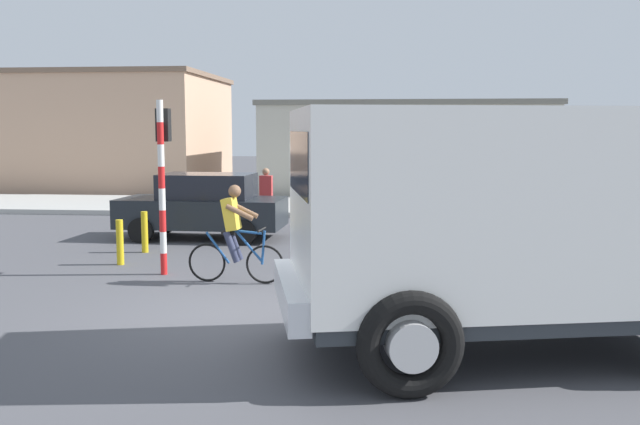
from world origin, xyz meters
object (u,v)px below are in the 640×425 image
Objects in this scene: bollard_far at (145,232)px; car_red_near at (204,206)px; car_white_mid at (601,199)px; truck_foreground at (516,215)px; cyclist at (235,234)px; traffic_light_pole at (163,163)px; bollard_near at (120,242)px; pedestrian_near_kerb at (266,196)px.

car_red_near is at bearing 69.45° from bollard_far.
truck_foreground is at bearing -110.94° from car_white_mid.
truck_foreground is at bearing -39.52° from cyclist.
cyclist is 0.54× the size of traffic_light_pole.
bollard_far is at bearing 137.60° from truck_foreground.
traffic_light_pole is 11.98m from car_white_mid.
car_white_mid reaches higher than bollard_near.
car_white_mid is (4.15, 10.85, -0.85)m from truck_foreground.
traffic_light_pole is at bearing -84.63° from car_red_near.
bollard_near is at bearing 144.74° from truck_foreground.
bollard_near is at bearing -108.47° from pedestrian_near_kerb.
traffic_light_pole is at bearing 157.05° from cyclist.
cyclist is at bearing -84.23° from pedestrian_near_kerb.
traffic_light_pole reaches higher than truck_foreground.
pedestrian_near_kerb is at bearing 63.30° from car_red_near.
car_red_near is at bearing 95.37° from traffic_light_pole.
bollard_far is (-1.16, 2.15, -1.62)m from traffic_light_pole.
cyclist is at bearing -138.27° from car_white_mid.
pedestrian_near_kerb is (1.14, 2.28, 0.03)m from car_red_near.
traffic_light_pole is at bearing -32.73° from bollard_near.
car_red_near is at bearing 126.14° from truck_foreground.
car_red_near reaches higher than bollard_near.
pedestrian_near_kerb is at bearing -177.93° from car_white_mid.
pedestrian_near_kerb is (0.75, 6.47, -1.22)m from traffic_light_pole.
pedestrian_near_kerb is at bearing 71.53° from bollard_near.
traffic_light_pole is 0.79× the size of car_red_near.
cyclist reaches higher than pedestrian_near_kerb.
car_white_mid is 2.63× the size of pedestrian_near_kerb.
truck_foreground is 11.65m from car_white_mid.
traffic_light_pole is 1.98× the size of pedestrian_near_kerb.
bollard_near is (-1.91, -5.72, -0.40)m from pedestrian_near_kerb.
pedestrian_near_kerb reaches higher than bollard_near.
bollard_near and bollard_far have the same top height.
cyclist is 3.84m from bollard_far.
traffic_light_pole is 0.75× the size of car_white_mid.
truck_foreground reaches higher than car_red_near.
bollard_near is at bearing -151.06° from car_white_mid.
cyclist reaches higher than bollard_near.
bollard_far is at bearing -113.86° from pedestrian_near_kerb.
pedestrian_near_kerb reaches higher than car_red_near.
car_red_near is 2.55m from pedestrian_near_kerb.
bollard_near is at bearing 147.27° from traffic_light_pole.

